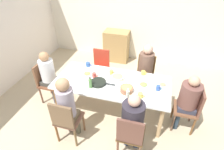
{
  "coord_description": "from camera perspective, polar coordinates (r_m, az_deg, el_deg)",
  "views": [
    {
      "loc": [
        0.73,
        -2.55,
        2.75
      ],
      "look_at": [
        0.0,
        0.0,
        0.92
      ],
      "focal_mm": 28.81,
      "sensor_mm": 36.0,
      "label": 1
    }
  ],
  "objects": [
    {
      "name": "dining_table",
      "position": [
        3.36,
        0.0,
        -3.21
      ],
      "size": [
        2.12,
        0.94,
        0.77
      ],
      "color": "white",
      "rests_on": "ground_plane"
    },
    {
      "name": "cup_6",
      "position": [
        3.53,
        9.93,
        0.64
      ],
      "size": [
        0.12,
        0.09,
        0.08
      ],
      "color": "gold",
      "rests_on": "dining_table"
    },
    {
      "name": "ground_plane",
      "position": [
        3.82,
        0.0,
        -11.4
      ],
      "size": [
        6.24,
        6.24,
        0.0
      ],
      "primitive_type": "plane",
      "color": "tan"
    },
    {
      "name": "cup_1",
      "position": [
        2.98,
        8.95,
        -6.39
      ],
      "size": [
        0.12,
        0.09,
        0.09
      ],
      "color": "#E7C752",
      "rests_on": "dining_table"
    },
    {
      "name": "person_1",
      "position": [
        2.71,
        6.56,
        -14.0
      ],
      "size": [
        0.33,
        0.33,
        1.2
      ],
      "color": "#2D3B54",
      "rests_on": "ground_plane"
    },
    {
      "name": "serving_pan",
      "position": [
        3.25,
        -4.26,
        -2.41
      ],
      "size": [
        0.46,
        0.28,
        0.06
      ],
      "color": "black",
      "rests_on": "dining_table"
    },
    {
      "name": "chair_5",
      "position": [
        3.08,
        -14.31,
        -13.44
      ],
      "size": [
        0.4,
        0.4,
        0.9
      ],
      "color": "brown",
      "rests_on": "ground_plane"
    },
    {
      "name": "person_3",
      "position": [
        3.88,
        10.65,
        2.7
      ],
      "size": [
        0.3,
        0.3,
        1.23
      ],
      "color": "#3E473C",
      "rests_on": "ground_plane"
    },
    {
      "name": "cup_3",
      "position": [
        3.51,
        13.84,
        -0.2
      ],
      "size": [
        0.12,
        0.08,
        0.07
      ],
      "color": "white",
      "rests_on": "dining_table"
    },
    {
      "name": "plate_2",
      "position": [
        3.34,
        15.78,
        -3.07
      ],
      "size": [
        0.2,
        0.2,
        0.04
      ],
      "color": "white",
      "rests_on": "dining_table"
    },
    {
      "name": "person_0",
      "position": [
        3.33,
        23.03,
        -6.74
      ],
      "size": [
        0.33,
        0.33,
        1.15
      ],
      "color": "#273747",
      "rests_on": "ground_plane"
    },
    {
      "name": "chair_1",
      "position": [
        2.82,
        5.91,
        -18.19
      ],
      "size": [
        0.4,
        0.4,
        0.9
      ],
      "color": "brown",
      "rests_on": "ground_plane"
    },
    {
      "name": "bowl_1",
      "position": [
        3.07,
        4.68,
        -4.43
      ],
      "size": [
        0.23,
        0.23,
        0.11
      ],
      "color": "#8F5B41",
      "rests_on": "dining_table"
    },
    {
      "name": "chair_3",
      "position": [
        4.08,
        10.47,
        0.66
      ],
      "size": [
        0.4,
        0.4,
        0.9
      ],
      "color": "brown",
      "rests_on": "ground_plane"
    },
    {
      "name": "cup_4",
      "position": [
        3.19,
        14.45,
        -3.99
      ],
      "size": [
        0.11,
        0.07,
        0.1
      ],
      "color": "#33529F",
      "rests_on": "dining_table"
    },
    {
      "name": "bottle_0",
      "position": [
        3.14,
        -6.91,
        -2.5
      ],
      "size": [
        0.06,
        0.06,
        0.22
      ],
      "color": "#508041",
      "rests_on": "dining_table"
    },
    {
      "name": "cup_0",
      "position": [
        3.49,
        -0.19,
        0.92
      ],
      "size": [
        0.12,
        0.08,
        0.09
      ],
      "color": "#DCC54E",
      "rests_on": "dining_table"
    },
    {
      "name": "bottle_1",
      "position": [
        2.87,
        5.02,
        -6.28
      ],
      "size": [
        0.06,
        0.06,
        0.23
      ],
      "color": "silver",
      "rests_on": "dining_table"
    },
    {
      "name": "cup_2",
      "position": [
        3.42,
        -5.64,
        -0.04
      ],
      "size": [
        0.11,
        0.07,
        0.09
      ],
      "color": "#C2453D",
      "rests_on": "dining_table"
    },
    {
      "name": "person_5",
      "position": [
        2.97,
        -14.15,
        -9.12
      ],
      "size": [
        0.3,
        0.3,
        1.27
      ],
      "color": "brown",
      "rests_on": "ground_plane"
    },
    {
      "name": "chair_2",
      "position": [
        4.03,
        -20.08,
        -1.58
      ],
      "size": [
        0.4,
        0.4,
        0.9
      ],
      "color": "brown",
      "rests_on": "ground_plane"
    },
    {
      "name": "person_2",
      "position": [
        3.87,
        -19.52,
        0.51
      ],
      "size": [
        0.3,
        0.3,
        1.19
      ],
      "color": "#3F3642",
      "rests_on": "ground_plane"
    },
    {
      "name": "chair_4",
      "position": [
        4.26,
        -3.72,
        2.84
      ],
      "size": [
        0.4,
        0.4,
        0.9
      ],
      "color": "red",
      "rests_on": "ground_plane"
    },
    {
      "name": "chair_0",
      "position": [
        3.47,
        23.81,
        -9.26
      ],
      "size": [
        0.4,
        0.4,
        0.9
      ],
      "color": "brown",
      "rests_on": "ground_plane"
    },
    {
      "name": "cup_5",
      "position": [
        3.77,
        -7.61,
        3.34
      ],
      "size": [
        0.12,
        0.09,
        0.09
      ],
      "color": "#305397",
      "rests_on": "dining_table"
    },
    {
      "name": "wall_back",
      "position": [
        5.25,
        7.69,
        18.27
      ],
      "size": [
        5.44,
        0.12,
        2.6
      ],
      "primitive_type": "cube",
      "color": "silver",
      "rests_on": "ground_plane"
    },
    {
      "name": "bowl_0",
      "position": [
        3.36,
        1.77,
        -0.71
      ],
      "size": [
        0.24,
        0.24,
        0.08
      ],
      "color": "beige",
      "rests_on": "dining_table"
    },
    {
      "name": "plate_0",
      "position": [
        3.26,
        9.99,
        -3.11
      ],
      "size": [
        0.25,
        0.25,
        0.04
      ],
      "color": "white",
      "rests_on": "dining_table"
    },
    {
      "name": "plate_1",
      "position": [
        3.53,
        -7.88,
        0.33
      ],
      "size": [
        0.22,
        0.22,
        0.04
      ],
      "color": "#EFE7CB",
      "rests_on": "dining_table"
    },
    {
      "name": "side_cabinet",
      "position": [
        5.36,
        1.42,
        9.18
      ],
      "size": [
        0.7,
        0.44,
        0.9
      ],
      "primitive_type": "cube",
      "color": "#A6844E",
      "rests_on": "ground_plane"
    }
  ]
}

